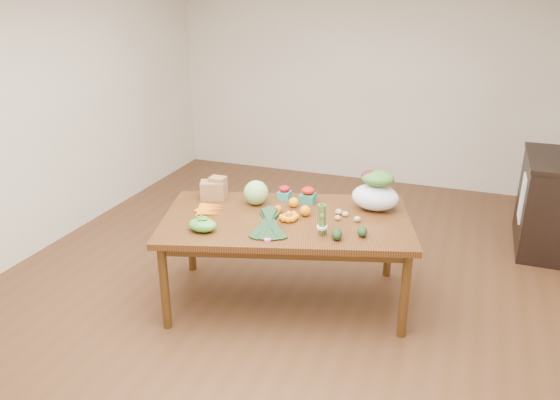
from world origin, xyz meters
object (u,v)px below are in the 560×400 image
(cabbage, at_px, (256,193))
(kale_bunch, at_px, (268,226))
(dining_table, at_px, (286,259))
(salad_bag, at_px, (375,192))
(cabinet, at_px, (548,203))
(mandarin_cluster, at_px, (289,216))
(paper_bag, at_px, (212,188))
(asparagus_bundle, at_px, (322,219))

(cabbage, xyz_separation_m, kale_bunch, (0.32, -0.54, -0.02))
(dining_table, distance_m, salad_bag, 0.92)
(cabinet, bearing_deg, mandarin_cluster, -137.75)
(cabinet, height_order, paper_bag, same)
(mandarin_cluster, xyz_separation_m, asparagus_bundle, (0.32, -0.17, 0.08))
(dining_table, xyz_separation_m, cabbage, (-0.34, 0.19, 0.48))
(paper_bag, xyz_separation_m, salad_bag, (1.37, 0.24, 0.05))
(dining_table, bearing_deg, cabbage, 134.72)
(paper_bag, xyz_separation_m, cabbage, (0.40, 0.01, 0.01))
(paper_bag, bearing_deg, kale_bunch, -36.37)
(asparagus_bundle, bearing_deg, cabbage, 133.58)
(paper_bag, relative_size, kale_bunch, 0.67)
(cabinet, distance_m, salad_bag, 2.09)
(mandarin_cluster, xyz_separation_m, kale_bunch, (-0.05, -0.31, 0.04))
(asparagus_bundle, bearing_deg, kale_bunch, -175.10)
(kale_bunch, height_order, asparagus_bundle, asparagus_bundle)
(paper_bag, distance_m, mandarin_cluster, 0.81)
(cabinet, xyz_separation_m, mandarin_cluster, (-2.07, -1.88, 0.32))
(cabinet, distance_m, asparagus_bundle, 2.72)
(mandarin_cluster, height_order, asparagus_bundle, asparagus_bundle)
(kale_bunch, xyz_separation_m, salad_bag, (0.64, 0.77, 0.07))
(mandarin_cluster, distance_m, kale_bunch, 0.32)
(cabbage, relative_size, kale_bunch, 0.52)
(cabbage, bearing_deg, mandarin_cluster, -31.60)
(cabbage, distance_m, kale_bunch, 0.63)
(cabbage, distance_m, salad_bag, 0.99)
(salad_bag, bearing_deg, kale_bunch, -129.76)
(cabinet, distance_m, mandarin_cluster, 2.81)
(mandarin_cluster, height_order, kale_bunch, kale_bunch)
(cabinet, xyz_separation_m, salad_bag, (-1.48, -1.42, 0.43))
(asparagus_bundle, bearing_deg, mandarin_cluster, 135.58)
(paper_bag, relative_size, salad_bag, 0.69)
(dining_table, distance_m, cabbage, 0.61)
(mandarin_cluster, bearing_deg, cabinet, 42.25)
(kale_bunch, bearing_deg, cabinet, 29.49)
(mandarin_cluster, bearing_deg, kale_bunch, -99.56)
(cabbage, relative_size, mandarin_cluster, 1.15)
(dining_table, height_order, paper_bag, paper_bag)
(dining_table, distance_m, paper_bag, 0.89)
(mandarin_cluster, distance_m, asparagus_bundle, 0.37)
(paper_bag, height_order, mandarin_cluster, paper_bag)
(cabbage, distance_m, asparagus_bundle, 0.80)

